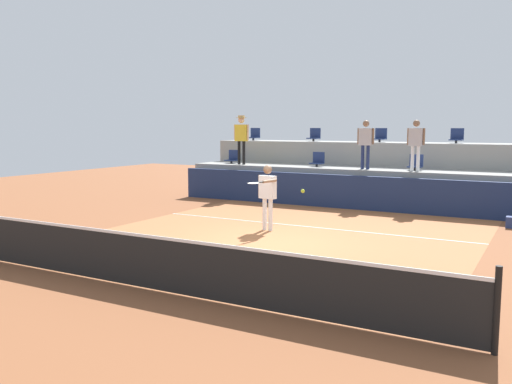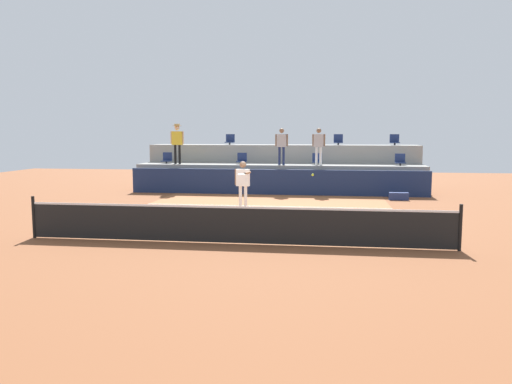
{
  "view_description": "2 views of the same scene",
  "coord_description": "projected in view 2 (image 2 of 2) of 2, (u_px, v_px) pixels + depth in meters",
  "views": [
    {
      "loc": [
        5.68,
        -10.65,
        2.67
      ],
      "look_at": [
        0.06,
        -0.53,
        1.26
      ],
      "focal_mm": 37.68,
      "sensor_mm": 36.0,
      "label": 1
    },
    {
      "loc": [
        2.2,
        -15.82,
        2.65
      ],
      "look_at": [
        0.09,
        -0.92,
        0.91
      ],
      "focal_mm": 35.55,
      "sensor_mm": 36.0,
      "label": 2
    }
  ],
  "objects": [
    {
      "name": "stadium_chair_upper_far_left",
      "position": [
        177.0,
        140.0,
        25.53
      ],
      "size": [
        0.44,
        0.4,
        0.52
      ],
      "color": "#2D2D33",
      "rests_on": "seating_tier_upper"
    },
    {
      "name": "spectator_leaning_on_rail",
      "position": [
        282.0,
        143.0,
        22.63
      ],
      "size": [
        0.58,
        0.22,
        1.63
      ],
      "color": "navy",
      "rests_on": "seating_tier_lower"
    },
    {
      "name": "stadium_chair_upper_center",
      "position": [
        283.0,
        140.0,
        24.79
      ],
      "size": [
        0.44,
        0.4,
        0.52
      ],
      "color": "#2D2D33",
      "rests_on": "seating_tier_upper"
    },
    {
      "name": "court_inner_paint",
      "position": [
        261.0,
        212.0,
        17.15
      ],
      "size": [
        9.0,
        10.0,
        0.01
      ],
      "primitive_type": "cube",
      "color": "#A36038",
      "rests_on": "ground_plane"
    },
    {
      "name": "stadium_chair_upper_far_right",
      "position": [
        395.0,
        141.0,
        24.04
      ],
      "size": [
        0.44,
        0.4,
        0.52
      ],
      "color": "#2D2D33",
      "rests_on": "seating_tier_upper"
    },
    {
      "name": "spectator_with_hat",
      "position": [
        177.0,
        139.0,
        23.28
      ],
      "size": [
        0.62,
        0.46,
        1.84
      ],
      "color": "black",
      "rests_on": "seating_tier_lower"
    },
    {
      "name": "seating_tier_upper",
      "position": [
        283.0,
        166.0,
        25.0
      ],
      "size": [
        13.0,
        1.8,
        2.1
      ],
      "primitive_type": "cube",
      "color": "gray",
      "rests_on": "ground_plane"
    },
    {
      "name": "stadium_chair_lower_left",
      "position": [
        242.0,
        159.0,
        23.36
      ],
      "size": [
        0.44,
        0.4,
        0.52
      ],
      "color": "#2D2D33",
      "rests_on": "seating_tier_lower"
    },
    {
      "name": "stadium_chair_lower_far_right",
      "position": [
        400.0,
        161.0,
        22.37
      ],
      "size": [
        0.44,
        0.4,
        0.52
      ],
      "color": "#2D2D33",
      "rests_on": "seating_tier_lower"
    },
    {
      "name": "stadium_chair_lower_far_left",
      "position": [
        167.0,
        159.0,
        23.86
      ],
      "size": [
        0.44,
        0.4,
        0.52
      ],
      "color": "#2D2D33",
      "rests_on": "seating_tier_lower"
    },
    {
      "name": "equipment_bag",
      "position": [
        399.0,
        196.0,
        20.27
      ],
      "size": [
        0.76,
        0.28,
        0.3
      ],
      "primitive_type": "cube",
      "color": "navy",
      "rests_on": "ground_plane"
    },
    {
      "name": "tennis_player",
      "position": [
        243.0,
        180.0,
        17.54
      ],
      "size": [
        0.59,
        1.25,
        1.69
      ],
      "color": "white",
      "rests_on": "ground_plane"
    },
    {
      "name": "stadium_chair_upper_left",
      "position": [
        230.0,
        140.0,
        25.15
      ],
      "size": [
        0.44,
        0.4,
        0.52
      ],
      "color": "#2D2D33",
      "rests_on": "seating_tier_upper"
    },
    {
      "name": "tennis_net",
      "position": [
        234.0,
        223.0,
        12.18
      ],
      "size": [
        10.48,
        0.08,
        1.07
      ],
      "color": "black",
      "rests_on": "ground_plane"
    },
    {
      "name": "court_service_line",
      "position": [
        266.0,
        206.0,
        18.53
      ],
      "size": [
        9.0,
        0.06,
        0.0
      ],
      "primitive_type": "cube",
      "color": "silver",
      "rests_on": "ground_plane"
    },
    {
      "name": "stadium_chair_lower_right",
      "position": [
        317.0,
        160.0,
        22.87
      ],
      "size": [
        0.44,
        0.4,
        0.52
      ],
      "color": "#2D2D33",
      "rests_on": "seating_tier_lower"
    },
    {
      "name": "seating_tier_lower",
      "position": [
        279.0,
        178.0,
        23.28
      ],
      "size": [
        13.0,
        1.8,
        1.25
      ],
      "primitive_type": "cube",
      "color": "gray",
      "rests_on": "ground_plane"
    },
    {
      "name": "sponsor_backboard",
      "position": [
        276.0,
        182.0,
        22.01
      ],
      "size": [
        13.0,
        0.16,
        1.1
      ],
      "primitive_type": "cube",
      "color": "navy",
      "rests_on": "ground_plane"
    },
    {
      "name": "tennis_ball",
      "position": [
        313.0,
        175.0,
        13.81
      ],
      "size": [
        0.07,
        0.07,
        0.07
      ],
      "color": "#CCE033"
    },
    {
      "name": "stadium_chair_upper_right",
      "position": [
        338.0,
        141.0,
        24.41
      ],
      "size": [
        0.44,
        0.4,
        0.52
      ],
      "color": "#2D2D33",
      "rests_on": "seating_tier_upper"
    },
    {
      "name": "ground_plane",
      "position": [
        257.0,
        217.0,
        16.17
      ],
      "size": [
        40.0,
        40.0,
        0.0
      ],
      "primitive_type": "plane",
      "color": "brown"
    },
    {
      "name": "spectator_in_white",
      "position": [
        319.0,
        143.0,
        22.4
      ],
      "size": [
        0.58,
        0.24,
        1.64
      ],
      "color": "white",
      "rests_on": "seating_tier_lower"
    }
  ]
}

